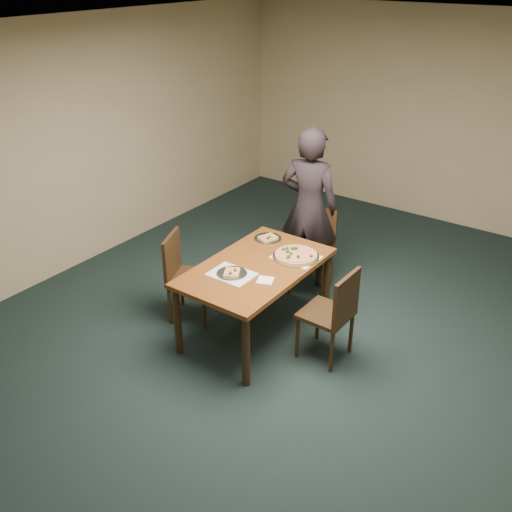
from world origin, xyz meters
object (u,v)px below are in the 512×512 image
Objects in this scene: chair_right at (334,311)px; diner at (309,208)px; slice_plate_far at (268,238)px; pizza_pan at (296,255)px; slice_plate_near at (232,273)px; chair_far at (314,245)px; chair_left at (184,272)px; dining_table at (256,274)px.

diner is (-0.93, 1.10, 0.38)m from chair_right.
diner is 0.66m from slice_plate_far.
diner is 0.89m from pizza_pan.
chair_right is 2.03× the size of pizza_pan.
chair_far is at bearing 86.95° from slice_plate_near.
slice_plate_far is (-1.03, 0.46, 0.25)m from chair_right.
chair_far reaches higher than pizza_pan.
chair_right is at bearing -23.94° from slice_plate_far.
chair_far is 0.40m from diner.
chair_right is 0.51× the size of diner.
diner is at bearing 91.80° from slice_plate_near.
chair_far is 2.03× the size of pizza_pan.
chair_left is 3.25× the size of slice_plate_far.
chair_far is at bearing 90.52° from dining_table.
slice_plate_far is at bearing 158.88° from pizza_pan.
diner is at bearing 137.29° from chair_far.
diner is 6.40× the size of slice_plate_far.
pizza_pan is (0.98, 0.54, 0.26)m from chair_left.
slice_plate_far is at bearing -60.00° from chair_left.
diner is at bearing -48.23° from chair_left.
slice_plate_far is (-0.10, -0.64, -0.13)m from diner.
slice_plate_far is at bearing 71.28° from diner.
chair_far is 1.31m from chair_right.
slice_plate_near is at bearing -115.45° from pizza_pan.
chair_left is at bearing -79.86° from chair_right.
chair_left reaches higher than slice_plate_far.
chair_far is 0.82m from pizza_pan.
chair_left is at bearing -151.10° from pizza_pan.
diner reaches higher than dining_table.
chair_right is at bearing 120.55° from diner.
chair_far is 0.66m from slice_plate_far.
slice_plate_near is 1.00× the size of slice_plate_far.
dining_table is 0.84× the size of diner.
pizza_pan is at bearing -114.94° from chair_right.
chair_left is 1.58m from chair_right.
slice_plate_far is (-0.44, 0.17, -0.01)m from pizza_pan.
chair_left reaches higher than slice_plate_near.
diner is 4.00× the size of pizza_pan.
chair_right is at bearing -103.90° from chair_left.
diner reaches higher than slice_plate_near.
chair_right is (0.80, 0.07, -0.14)m from dining_table.
pizza_pan is at bearing -86.96° from chair_far.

